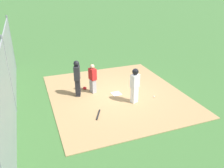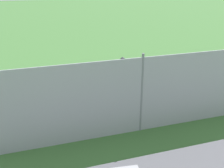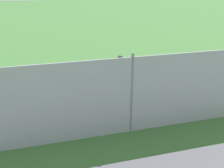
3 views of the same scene
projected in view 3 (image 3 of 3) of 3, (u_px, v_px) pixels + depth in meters
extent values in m
plane|color=#3D6B33|center=(104.00, 87.00, 14.24)|extent=(140.00, 140.00, 0.00)
cube|color=#A88456|center=(104.00, 86.00, 14.23)|extent=(7.20, 6.40, 0.03)
cube|color=white|center=(104.00, 86.00, 14.22)|extent=(0.48, 0.48, 0.02)
cube|color=#9E9EA3|center=(98.00, 89.00, 13.03)|extent=(0.35, 0.30, 0.71)
cube|color=red|center=(97.00, 78.00, 12.78)|extent=(0.44, 0.36, 0.56)
sphere|color=tan|center=(97.00, 71.00, 12.63)|extent=(0.22, 0.22, 0.22)
cube|color=black|center=(103.00, 93.00, 12.32)|extent=(0.36, 0.31, 0.86)
cube|color=#232328|center=(103.00, 79.00, 12.02)|extent=(0.44, 0.37, 0.68)
sphere|color=black|center=(102.00, 71.00, 11.83)|extent=(0.27, 0.27, 0.27)
cube|color=silver|center=(120.00, 76.00, 14.74)|extent=(0.31, 0.36, 0.77)
cube|color=silver|center=(120.00, 65.00, 14.47)|extent=(0.38, 0.45, 0.61)
sphere|color=tan|center=(120.00, 58.00, 14.30)|extent=(0.24, 0.24, 0.24)
sphere|color=black|center=(120.00, 58.00, 14.29)|extent=(0.29, 0.29, 0.29)
cylinder|color=black|center=(139.00, 93.00, 13.30)|extent=(0.72, 0.41, 0.06)
ellipsoid|color=red|center=(90.00, 97.00, 12.75)|extent=(0.24, 0.20, 0.12)
sphere|color=white|center=(113.00, 75.00, 15.85)|extent=(0.07, 0.07, 0.07)
cube|color=#93999E|center=(131.00, 96.00, 9.42)|extent=(12.00, 0.05, 3.20)
cylinder|color=slate|center=(131.00, 95.00, 9.39)|extent=(0.10, 0.10, 3.35)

